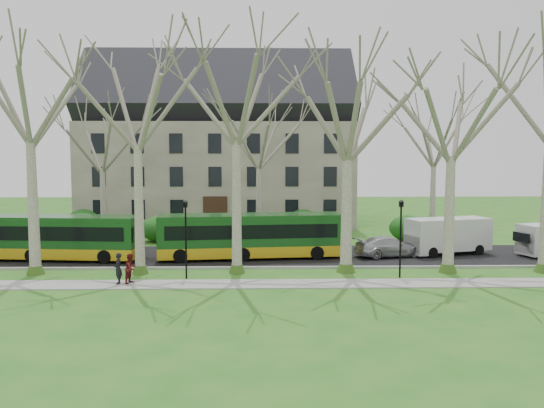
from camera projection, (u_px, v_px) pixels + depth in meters
The scene contains 15 objects.
ground at pixel (292, 274), 30.73m from camera, with size 120.00×120.00×0.00m, color #276C1F.
sidewalk at pixel (295, 284), 28.24m from camera, with size 70.00×2.00×0.06m, color gray.
road at pixel (288, 256), 36.21m from camera, with size 80.00×8.00×0.06m, color black.
curb at pixel (291, 267), 32.22m from camera, with size 80.00×0.25×0.14m, color #A5A39E.
building at pixel (220, 144), 53.80m from camera, with size 26.50×12.20×16.00m.
tree_row_verge at pixel (293, 153), 30.41m from camera, with size 49.00×7.00×14.00m.
tree_row_far at pixel (267, 167), 41.13m from camera, with size 33.00×7.00×12.00m.
lamp_row at pixel (294, 233), 29.51m from camera, with size 36.22×0.22×4.30m.
hedges at pixel (227, 226), 44.49m from camera, with size 30.60×8.60×2.00m.
bus_lead at pixel (49, 237), 34.76m from camera, with size 11.89×2.48×2.97m, color #144616, non-canonical shape.
bus_follow at pixel (251, 235), 35.21m from camera, with size 12.12×2.52×3.03m, color #144616, non-canonical shape.
sedan at pixel (389, 247), 35.80m from camera, with size 1.91×4.69×1.36m, color #ADACB1.
van_a at pixel (448, 236), 36.68m from camera, with size 5.71×2.08×2.49m, color silver, non-canonical shape.
pedestrian_a at pixel (118, 268), 28.09m from camera, with size 0.60×0.39×1.64m, color black.
pedestrian_b at pixel (131, 268), 28.23m from camera, with size 0.77×0.60×1.59m, color #5A1514.
Camera 1 is at (-1.81, -30.22, 6.77)m, focal length 35.00 mm.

